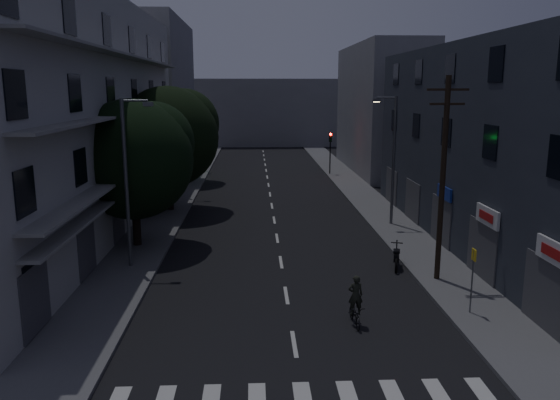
{
  "coord_description": "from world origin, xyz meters",
  "views": [
    {
      "loc": [
        -1.33,
        -15.28,
        8.59
      ],
      "look_at": [
        0.0,
        12.0,
        3.0
      ],
      "focal_mm": 35.0,
      "sensor_mm": 36.0,
      "label": 1
    }
  ],
  "objects": [
    {
      "name": "building_right",
      "position": [
        11.99,
        14.0,
        5.5
      ],
      "size": [
        6.19,
        28.0,
        11.0
      ],
      "color": "#292D37",
      "rests_on": "ground"
    },
    {
      "name": "traffic_signal_far_left",
      "position": [
        -6.46,
        41.43,
        3.1
      ],
      "size": [
        0.28,
        0.37,
        4.1
      ],
      "color": "black",
      "rests_on": "sidewalk_left"
    },
    {
      "name": "building_left",
      "position": [
        -11.98,
        18.0,
        6.99
      ],
      "size": [
        7.0,
        36.0,
        14.0
      ],
      "color": "#AAAAA5",
      "rests_on": "ground"
    },
    {
      "name": "building_far_left",
      "position": [
        -12.0,
        48.0,
        8.0
      ],
      "size": [
        6.0,
        20.0,
        16.0
      ],
      "primitive_type": "cube",
      "color": "slate",
      "rests_on": "ground"
    },
    {
      "name": "street_lamp_left_near",
      "position": [
        -7.24,
        10.43,
        4.6
      ],
      "size": [
        1.51,
        0.25,
        8.0
      ],
      "color": "#585B60",
      "rests_on": "sidewalk_left"
    },
    {
      "name": "utility_pole",
      "position": [
        6.92,
        7.87,
        4.87
      ],
      "size": [
        1.8,
        0.24,
        9.0
      ],
      "color": "black",
      "rests_on": "sidewalk_right"
    },
    {
      "name": "traffic_signal_far_right",
      "position": [
        6.37,
        39.02,
        3.1
      ],
      "size": [
        0.28,
        0.37,
        4.1
      ],
      "color": "black",
      "rests_on": "sidewalk_right"
    },
    {
      "name": "tree_far",
      "position": [
        -7.7,
        35.05,
        4.82
      ],
      "size": [
        6.02,
        6.02,
        7.45
      ],
      "color": "black",
      "rests_on": "sidewalk_left"
    },
    {
      "name": "street_lamp_right",
      "position": [
        7.28,
        18.13,
        4.6
      ],
      "size": [
        1.51,
        0.25,
        8.0
      ],
      "color": "#55565C",
      "rests_on": "sidewalk_right"
    },
    {
      "name": "tree_mid",
      "position": [
        -7.18,
        23.07,
        5.55
      ],
      "size": [
        7.03,
        7.03,
        8.65
      ],
      "color": "black",
      "rests_on": "sidewalk_left"
    },
    {
      "name": "tree_near",
      "position": [
        -7.7,
        14.1,
        5.12
      ],
      "size": [
        6.44,
        6.44,
        7.95
      ],
      "color": "black",
      "rests_on": "sidewalk_left"
    },
    {
      "name": "motorcycle",
      "position": [
        5.56,
        9.81,
        0.5
      ],
      "size": [
        0.76,
        1.94,
        1.27
      ],
      "rotation": [
        0.0,
        0.0,
        -0.26
      ],
      "color": "black",
      "rests_on": "ground"
    },
    {
      "name": "ground",
      "position": [
        0.0,
        25.0,
        0.0
      ],
      "size": [
        160.0,
        160.0,
        0.0
      ],
      "primitive_type": "plane",
      "color": "black",
      "rests_on": "ground"
    },
    {
      "name": "sidewalk_right",
      "position": [
        7.5,
        25.0,
        0.07
      ],
      "size": [
        3.0,
        90.0,
        0.15
      ],
      "primitive_type": "cube",
      "color": "#565659",
      "rests_on": "ground"
    },
    {
      "name": "cyclist",
      "position": [
        2.36,
        3.46,
        0.65
      ],
      "size": [
        0.61,
        1.54,
        1.92
      ],
      "rotation": [
        0.0,
        0.0,
        0.06
      ],
      "color": "black",
      "rests_on": "ground"
    },
    {
      "name": "building_far_end",
      "position": [
        0.0,
        70.0,
        5.0
      ],
      "size": [
        24.0,
        8.0,
        10.0
      ],
      "primitive_type": "cube",
      "color": "slate",
      "rests_on": "ground"
    },
    {
      "name": "lane_markings",
      "position": [
        0.0,
        31.25,
        0.01
      ],
      "size": [
        0.15,
        60.5,
        0.01
      ],
      "color": "beige",
      "rests_on": "ground"
    },
    {
      "name": "street_lamp_left_far",
      "position": [
        -7.27,
        28.56,
        4.6
      ],
      "size": [
        1.51,
        0.25,
        8.0
      ],
      "color": "#565A5E",
      "rests_on": "sidewalk_left"
    },
    {
      "name": "sidewalk_left",
      "position": [
        -7.5,
        25.0,
        0.07
      ],
      "size": [
        3.0,
        90.0,
        0.15
      ],
      "primitive_type": "cube",
      "color": "#565659",
      "rests_on": "ground"
    },
    {
      "name": "building_far_right",
      "position": [
        12.0,
        42.0,
        6.5
      ],
      "size": [
        6.0,
        20.0,
        13.0
      ],
      "primitive_type": "cube",
      "color": "slate",
      "rests_on": "ground"
    },
    {
      "name": "bus_stop_sign",
      "position": [
        6.93,
        4.02,
        1.89
      ],
      "size": [
        0.06,
        0.35,
        2.52
      ],
      "color": "#595B60",
      "rests_on": "sidewalk_right"
    }
  ]
}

